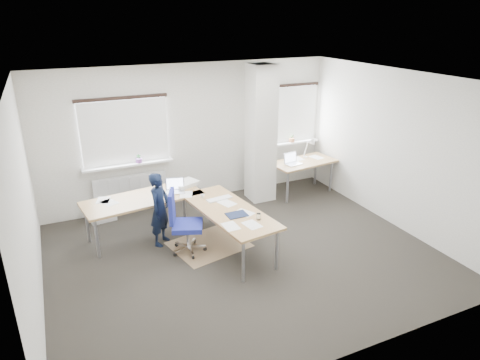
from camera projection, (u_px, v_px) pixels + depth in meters
name	position (u px, v px, depth m)	size (l,w,h in m)	color
ground	(243.00, 254.00, 6.97)	(6.00, 6.00, 0.00)	black
room_shell	(242.00, 143.00, 6.79)	(6.04, 5.04, 2.82)	#B9B5A9
floor_mat	(209.00, 244.00, 7.27)	(1.19, 1.01, 0.01)	olive
white_crate	(102.00, 213.00, 8.09)	(0.46, 0.32, 0.28)	white
desk_main	(187.00, 204.00, 7.14)	(2.73, 2.63, 0.96)	#9B6B43
desk_side	(303.00, 163.00, 9.12)	(1.48, 0.88, 1.22)	#9B6B43
task_chair	(186.00, 235.00, 6.96)	(0.63, 0.61, 1.08)	navy
person	(160.00, 209.00, 7.10)	(0.46, 0.30, 1.27)	black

